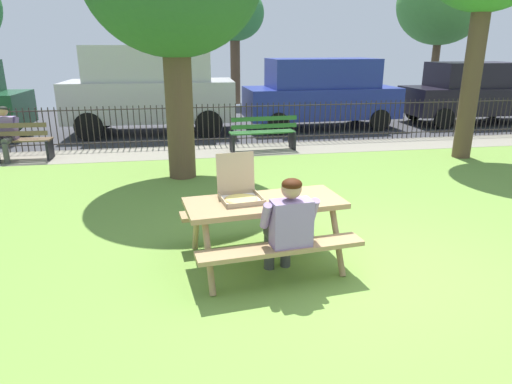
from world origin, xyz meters
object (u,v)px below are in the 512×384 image
Objects in this scene: parked_car_right at (473,92)px; far_tree_center at (442,4)px; park_bench_left at (13,142)px; park_bench_center at (263,134)px; parked_car_center at (321,92)px; adult_at_table at (288,225)px; picnic_table_foreground at (264,215)px; far_tree_midleft at (235,15)px; parked_car_left at (150,88)px; person_on_park_bench at (4,131)px; pizza_slice_on_table at (282,203)px; pizza_box_open at (239,191)px.

far_tree_center is at bearing 69.74° from parked_car_right.
park_bench_left is 0.99× the size of park_bench_center.
adult_at_table is at bearing -109.60° from parked_car_center.
picnic_table_foreground is 0.41× the size of far_tree_midleft.
parked_car_left reaches higher than park_bench_left.
park_bench_center is at bearing 0.00° from park_bench_left.
far_tree_center is (10.78, 15.69, 3.54)m from adult_at_table.
person_on_park_bench is 11.66m from far_tree_midleft.
parked_car_left is (-1.82, 8.87, 0.53)m from pizza_slice_on_table.
person_on_park_bench is (-4.71, 5.89, 0.06)m from picnic_table_foreground.
far_tree_center is (9.85, 9.33, 3.78)m from park_bench_center.
parked_car_left is (2.92, 2.85, 0.89)m from park_bench_left.
park_bench_left is (-4.57, 5.87, -0.18)m from picnic_table_foreground.
park_bench_left is at bearing -180.00° from park_bench_center.
picnic_table_foreground is 7.44m from park_bench_left.
park_bench_left is 4.18m from parked_car_left.
parked_car_right is at bearing 44.31° from pizza_box_open.
pizza_box_open is 9.38m from parked_car_center.
park_bench_left is at bearing -148.96° from far_tree_center.
parked_car_right is at bearing 20.93° from park_bench_center.
adult_at_table is 12.46m from parked_car_right.
far_tree_midleft reaches higher than park_bench_center.
parked_car_center is at bearing 50.55° from park_bench_center.
pizza_slice_on_table is 0.24× the size of person_on_park_bench.
park_bench_left is 11.66m from far_tree_midleft.
parked_car_right is 9.83m from far_tree_midleft.
adult_at_table is at bearing -98.33° from park_bench_center.
picnic_table_foreground is 6.94× the size of pizza_slice_on_table.
pizza_slice_on_table is 0.36m from adult_at_table.
parked_car_right is (5.11, -0.00, -0.09)m from parked_car_center.
person_on_park_bench is 13.56m from parked_car_right.
pizza_slice_on_table is at bearing -125.05° from far_tree_center.
adult_at_table is 9.41m from parked_car_left.
parked_car_center is 0.78× the size of far_tree_center.
adult_at_table is 9.78m from parked_car_center.
pizza_box_open is at bearing 157.95° from picnic_table_foreground.
parked_car_right is (13.26, 2.83, 0.35)m from person_on_park_bench.
parked_car_center is (8.15, 2.83, 0.44)m from person_on_park_bench.
picnic_table_foreground is at bearing -96.14° from far_tree_midleft.
pizza_box_open is 0.34× the size of park_bench_center.
pizza_box_open is 0.34× the size of park_bench_left.
person_on_park_bench is at bearing -124.26° from far_tree_midleft.
parked_car_center is at bearing 180.00° from parked_car_right.
picnic_table_foreground is 1.21× the size of park_bench_left.
person_on_park_bench is (-4.44, 5.78, -0.21)m from pizza_box_open.
picnic_table_foreground is at bearing -22.05° from pizza_box_open.
person_on_park_bench is 0.20× the size of far_tree_center.
park_bench_left is at bearing -160.39° from parked_car_center.
parked_car_left is at bearing -180.00° from parked_car_right.
park_bench_center is at bearing -129.45° from parked_car_center.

